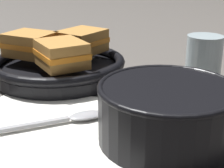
# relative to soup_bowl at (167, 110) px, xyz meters

# --- Properties ---
(ground_plane) EXTENTS (4.00, 4.00, 0.00)m
(ground_plane) POSITION_rel_soup_bowl_xyz_m (-0.10, 0.08, -0.04)
(ground_plane) COLOR #56514C
(napkin) EXTENTS (0.30, 0.26, 0.00)m
(napkin) POSITION_rel_soup_bowl_xyz_m (-0.16, 0.01, -0.04)
(napkin) COLOR white
(napkin) RESTS_ON ground_plane
(soup_bowl) EXTENTS (0.18, 0.18, 0.08)m
(soup_bowl) POSITION_rel_soup_bowl_xyz_m (0.00, 0.00, 0.00)
(soup_bowl) COLOR black
(soup_bowl) RESTS_ON ground_plane
(spoon) EXTENTS (0.15, 0.11, 0.01)m
(spoon) POSITION_rel_soup_bowl_xyz_m (-0.14, 0.02, -0.04)
(spoon) COLOR #9E9EA3
(spoon) RESTS_ON napkin
(skillet) EXTENTS (0.33, 0.29, 0.04)m
(skillet) POSITION_rel_soup_bowl_xyz_m (-0.23, 0.21, -0.02)
(skillet) COLOR black
(skillet) RESTS_ON ground_plane
(sandwich_near_left) EXTENTS (0.11, 0.12, 0.05)m
(sandwich_near_left) POSITION_rel_soup_bowl_xyz_m (-0.19, 0.26, 0.02)
(sandwich_near_left) COLOR #B27A38
(sandwich_near_left) RESTS_ON skillet
(sandwich_near_right) EXTENTS (0.11, 0.10, 0.05)m
(sandwich_near_right) POSITION_rel_soup_bowl_xyz_m (-0.29, 0.22, 0.02)
(sandwich_near_right) COLOR #B27A38
(sandwich_near_right) RESTS_ON skillet
(sandwich_far_left) EXTENTS (0.12, 0.12, 0.05)m
(sandwich_far_left) POSITION_rel_soup_bowl_xyz_m (-0.20, 0.16, 0.02)
(sandwich_far_left) COLOR #B27A38
(sandwich_far_left) RESTS_ON skillet
(drinking_glass) EXTENTS (0.07, 0.07, 0.10)m
(drinking_glass) POSITION_rel_soup_bowl_xyz_m (0.05, 0.23, 0.00)
(drinking_glass) COLOR silver
(drinking_glass) RESTS_ON ground_plane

